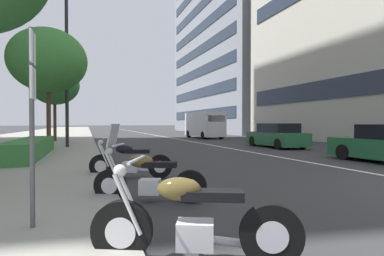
% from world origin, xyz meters
% --- Properties ---
extents(sidewalk_right_plaza, '(160.00, 10.05, 0.15)m').
position_xyz_m(sidewalk_right_plaza, '(30.00, 12.33, 0.07)').
color(sidewalk_right_plaza, gray).
rests_on(sidewalk_right_plaza, ground).
extents(lane_centre_stripe, '(110.00, 0.16, 0.01)m').
position_xyz_m(lane_centre_stripe, '(35.00, 0.00, 0.00)').
color(lane_centre_stripe, silver).
rests_on(lane_centre_stripe, ground).
extents(motorcycle_second_in_row, '(1.04, 2.07, 1.10)m').
position_xyz_m(motorcycle_second_in_row, '(-0.42, 6.81, 0.42)').
color(motorcycle_second_in_row, black).
rests_on(motorcycle_second_in_row, ground).
extents(motorcycle_far_end_row, '(1.01, 1.99, 1.46)m').
position_xyz_m(motorcycle_far_end_row, '(2.14, 6.79, 0.43)').
color(motorcycle_far_end_row, black).
rests_on(motorcycle_far_end_row, ground).
extents(motorcycle_mid_row, '(1.00, 2.11, 1.10)m').
position_xyz_m(motorcycle_mid_row, '(4.66, 6.77, 0.42)').
color(motorcycle_mid_row, black).
rests_on(motorcycle_mid_row, ground).
extents(car_approaching_light, '(4.25, 1.87, 1.46)m').
position_xyz_m(car_approaching_light, '(11.83, -3.05, 0.68)').
color(car_approaching_light, '#236038').
rests_on(car_approaching_light, ground).
extents(delivery_van_ahead, '(5.55, 2.21, 2.54)m').
position_xyz_m(delivery_van_ahead, '(23.42, -2.99, 1.36)').
color(delivery_van_ahead, silver).
rests_on(delivery_van_ahead, ground).
extents(parking_sign_by_curb, '(0.32, 0.06, 2.52)m').
position_xyz_m(parking_sign_by_curb, '(0.88, 8.49, 1.73)').
color(parking_sign_by_curb, '#47494C').
rests_on(parking_sign_by_curb, sidewalk_right_plaza).
extents(street_lamp_with_banners, '(1.26, 2.43, 8.86)m').
position_xyz_m(street_lamp_with_banners, '(14.34, 8.55, 5.36)').
color(street_lamp_with_banners, '#232326').
rests_on(street_lamp_with_banners, sidewalk_right_plaza).
extents(clipped_hedge_bed, '(6.56, 1.10, 0.68)m').
position_xyz_m(clipped_hedge_bed, '(9.96, 9.99, 0.49)').
color(clipped_hedge_bed, '#337033').
rests_on(clipped_hedge_bed, sidewalk_right_plaza).
extents(street_tree_near_plaza_corner, '(3.96, 3.96, 6.33)m').
position_xyz_m(street_tree_near_plaza_corner, '(14.00, 9.76, 4.79)').
color(street_tree_near_plaza_corner, '#473323').
rests_on(street_tree_near_plaza_corner, sidewalk_right_plaza).
extents(street_tree_mid_sidewalk, '(3.50, 3.50, 5.67)m').
position_xyz_m(street_tree_mid_sidewalk, '(20.75, 10.09, 4.32)').
color(street_tree_mid_sidewalk, '#473323').
rests_on(street_tree_mid_sidewalk, sidewalk_right_plaza).
extents(office_tower_near_left, '(27.95, 16.94, 35.96)m').
position_xyz_m(office_tower_near_left, '(41.14, -17.72, 17.98)').
color(office_tower_near_left, gray).
rests_on(office_tower_near_left, ground).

